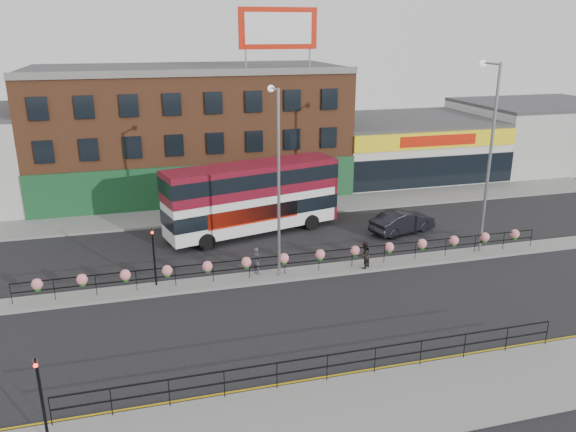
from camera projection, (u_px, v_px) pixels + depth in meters
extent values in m
plane|color=black|center=(302.00, 274.00, 31.62)|extent=(120.00, 120.00, 0.00)
cube|color=gray|center=(395.00, 403.00, 20.61)|extent=(60.00, 4.00, 0.15)
cube|color=gray|center=(257.00, 210.00, 42.58)|extent=(60.00, 4.00, 0.15)
cube|color=gray|center=(302.00, 273.00, 31.60)|extent=(60.00, 1.60, 0.15)
cube|color=gold|center=(370.00, 370.00, 22.74)|extent=(60.00, 0.10, 0.01)
cube|color=gold|center=(372.00, 372.00, 22.57)|extent=(60.00, 0.10, 0.01)
cube|color=brown|center=(190.00, 131.00, 47.35)|extent=(25.00, 12.00, 10.00)
cube|color=#3F3F42|center=(186.00, 68.00, 45.73)|extent=(25.00, 12.00, 0.30)
cube|color=#164824|center=(200.00, 187.00, 42.83)|extent=(25.00, 0.25, 3.40)
cube|color=silver|center=(404.00, 147.00, 53.13)|extent=(15.00, 12.00, 5.00)
cube|color=#3F3F42|center=(405.00, 119.00, 52.29)|extent=(15.00, 12.00, 0.30)
cube|color=yellow|center=(438.00, 140.00, 47.00)|extent=(15.00, 0.25, 1.40)
cube|color=#BC1704|center=(438.00, 140.00, 46.89)|extent=(7.00, 0.10, 0.90)
cube|color=black|center=(435.00, 172.00, 47.85)|extent=(15.00, 0.25, 2.60)
cube|color=#AEAEA9|center=(537.00, 135.00, 56.65)|extent=(14.50, 12.00, 6.00)
cube|color=#3F3F42|center=(542.00, 103.00, 55.66)|extent=(14.50, 12.00, 0.30)
cube|color=#BC1704|center=(278.00, 28.00, 41.81)|extent=(6.00, 0.25, 3.00)
cube|color=silver|center=(279.00, 28.00, 41.68)|extent=(5.10, 0.04, 2.25)
cylinder|color=gray|center=(246.00, 59.00, 41.88)|extent=(0.12, 0.12, 1.40)
cylinder|color=gray|center=(310.00, 58.00, 43.13)|extent=(0.12, 0.12, 1.40)
cube|color=black|center=(302.00, 254.00, 31.22)|extent=(30.00, 0.05, 0.05)
cube|color=black|center=(302.00, 262.00, 31.38)|extent=(30.00, 0.05, 0.05)
cylinder|color=black|center=(11.00, 294.00, 27.66)|extent=(0.04, 0.04, 1.10)
cylinder|color=black|center=(54.00, 290.00, 28.16)|extent=(0.04, 0.04, 1.10)
cylinder|color=black|center=(96.00, 285.00, 28.66)|extent=(0.04, 0.04, 1.10)
cylinder|color=black|center=(136.00, 281.00, 29.15)|extent=(0.04, 0.04, 1.10)
cylinder|color=black|center=(175.00, 276.00, 29.65)|extent=(0.04, 0.04, 1.10)
cylinder|color=black|center=(213.00, 272.00, 30.15)|extent=(0.04, 0.04, 1.10)
cylinder|color=black|center=(250.00, 268.00, 30.65)|extent=(0.04, 0.04, 1.10)
cylinder|color=black|center=(285.00, 265.00, 31.15)|extent=(0.04, 0.04, 1.10)
cylinder|color=black|center=(319.00, 261.00, 31.65)|extent=(0.04, 0.04, 1.10)
cylinder|color=black|center=(352.00, 257.00, 32.15)|extent=(0.04, 0.04, 1.10)
cylinder|color=black|center=(384.00, 254.00, 32.64)|extent=(0.04, 0.04, 1.10)
cylinder|color=black|center=(415.00, 250.00, 33.14)|extent=(0.04, 0.04, 1.10)
cylinder|color=black|center=(446.00, 247.00, 33.64)|extent=(0.04, 0.04, 1.10)
cylinder|color=black|center=(475.00, 244.00, 34.14)|extent=(0.04, 0.04, 1.10)
cylinder|color=black|center=(504.00, 241.00, 34.64)|extent=(0.04, 0.04, 1.10)
cylinder|color=black|center=(531.00, 238.00, 35.14)|extent=(0.04, 0.04, 1.10)
sphere|color=#E4777D|center=(37.00, 284.00, 27.84)|extent=(0.56, 0.56, 0.56)
sphere|color=#1F5A19|center=(38.00, 288.00, 27.92)|extent=(0.36, 0.36, 0.36)
sphere|color=#E4777D|center=(82.00, 279.00, 28.37)|extent=(0.56, 0.56, 0.56)
sphere|color=#1F5A19|center=(83.00, 283.00, 28.44)|extent=(0.36, 0.36, 0.36)
sphere|color=#E4777D|center=(125.00, 275.00, 28.90)|extent=(0.56, 0.56, 0.56)
sphere|color=#1F5A19|center=(126.00, 279.00, 28.97)|extent=(0.36, 0.36, 0.36)
sphere|color=#E4777D|center=(167.00, 270.00, 29.43)|extent=(0.56, 0.56, 0.56)
sphere|color=#1F5A19|center=(167.00, 274.00, 29.50)|extent=(0.36, 0.36, 0.36)
sphere|color=#E4777D|center=(207.00, 266.00, 29.95)|extent=(0.56, 0.56, 0.56)
sphere|color=#1F5A19|center=(208.00, 270.00, 30.03)|extent=(0.36, 0.36, 0.36)
sphere|color=#E4777D|center=(246.00, 262.00, 30.48)|extent=(0.56, 0.56, 0.56)
sphere|color=#1F5A19|center=(246.00, 266.00, 30.55)|extent=(0.36, 0.36, 0.36)
sphere|color=#E4777D|center=(284.00, 258.00, 31.01)|extent=(0.56, 0.56, 0.56)
sphere|color=#1F5A19|center=(284.00, 262.00, 31.08)|extent=(0.36, 0.36, 0.36)
sphere|color=#E4777D|center=(320.00, 254.00, 31.54)|extent=(0.56, 0.56, 0.56)
sphere|color=#1F5A19|center=(320.00, 258.00, 31.61)|extent=(0.36, 0.36, 0.36)
sphere|color=#E4777D|center=(355.00, 251.00, 32.06)|extent=(0.56, 0.56, 0.56)
sphere|color=#1F5A19|center=(355.00, 254.00, 32.14)|extent=(0.36, 0.36, 0.36)
sphere|color=#E4777D|center=(389.00, 247.00, 32.59)|extent=(0.56, 0.56, 0.56)
sphere|color=#1F5A19|center=(389.00, 251.00, 32.66)|extent=(0.36, 0.36, 0.36)
sphere|color=#E4777D|center=(422.00, 244.00, 33.12)|extent=(0.56, 0.56, 0.56)
sphere|color=#1F5A19|center=(422.00, 247.00, 33.19)|extent=(0.36, 0.36, 0.36)
sphere|color=#E4777D|center=(454.00, 240.00, 33.65)|extent=(0.56, 0.56, 0.56)
sphere|color=#1F5A19|center=(454.00, 244.00, 33.72)|extent=(0.36, 0.36, 0.36)
sphere|color=#E4777D|center=(485.00, 237.00, 34.17)|extent=(0.56, 0.56, 0.56)
sphere|color=#1F5A19|center=(484.00, 240.00, 34.25)|extent=(0.36, 0.36, 0.36)
sphere|color=#E4777D|center=(515.00, 234.00, 34.70)|extent=(0.56, 0.56, 0.56)
sphere|color=#1F5A19|center=(514.00, 237.00, 34.77)|extent=(0.36, 0.36, 0.36)
cube|color=black|center=(327.00, 355.00, 21.48)|extent=(20.00, 0.05, 0.05)
cube|color=black|center=(327.00, 366.00, 21.64)|extent=(20.00, 0.05, 0.05)
cylinder|color=black|center=(50.00, 412.00, 19.16)|extent=(0.04, 0.04, 1.10)
cylinder|color=black|center=(111.00, 402.00, 19.66)|extent=(0.04, 0.04, 1.10)
cylinder|color=black|center=(169.00, 393.00, 20.16)|extent=(0.04, 0.04, 1.10)
cylinder|color=black|center=(224.00, 384.00, 20.66)|extent=(0.04, 0.04, 1.10)
cylinder|color=black|center=(277.00, 376.00, 21.15)|extent=(0.04, 0.04, 1.10)
cylinder|color=black|center=(327.00, 368.00, 21.65)|extent=(0.04, 0.04, 1.10)
cylinder|color=black|center=(375.00, 360.00, 22.15)|extent=(0.04, 0.04, 1.10)
cylinder|color=black|center=(421.00, 353.00, 22.65)|extent=(0.04, 0.04, 1.10)
cylinder|color=black|center=(465.00, 346.00, 23.15)|extent=(0.04, 0.04, 1.10)
cylinder|color=black|center=(507.00, 339.00, 23.65)|extent=(0.04, 0.04, 1.10)
cylinder|color=black|center=(547.00, 333.00, 24.15)|extent=(0.04, 0.04, 1.10)
cube|color=silver|center=(252.00, 197.00, 37.21)|extent=(12.01, 5.45, 4.26)
cube|color=#5F0C1A|center=(252.00, 179.00, 36.82)|extent=(12.08, 5.52, 1.92)
cube|color=black|center=(252.00, 208.00, 37.45)|extent=(12.10, 5.55, 0.96)
cube|color=black|center=(252.00, 177.00, 36.77)|extent=(12.13, 5.57, 0.96)
cube|color=#5F0C1A|center=(252.00, 165.00, 36.53)|extent=(12.01, 5.45, 0.13)
cube|color=#5F0C1A|center=(326.00, 186.00, 39.92)|extent=(0.86, 2.69, 4.26)
cube|color=#BC1704|center=(254.00, 215.00, 36.10)|extent=(6.20, 1.60, 1.06)
cylinder|color=black|center=(207.00, 242.00, 34.96)|extent=(1.11, 0.57, 1.06)
cylinder|color=black|center=(192.00, 229.00, 37.16)|extent=(1.11, 0.57, 1.06)
cylinder|color=black|center=(311.00, 222.00, 38.54)|extent=(1.11, 0.57, 1.06)
cylinder|color=black|center=(292.00, 212.00, 40.74)|extent=(1.11, 0.57, 1.06)
imported|color=black|center=(402.00, 222.00, 37.93)|extent=(4.13, 5.53, 1.53)
imported|color=#34333E|center=(257.00, 261.00, 31.15)|extent=(0.83, 0.78, 1.54)
imported|color=black|center=(364.00, 255.00, 31.88)|extent=(1.33, 1.32, 1.56)
cylinder|color=gray|center=(279.00, 187.00, 29.56)|extent=(0.16, 0.16, 10.17)
cylinder|color=gray|center=(274.00, 89.00, 28.68)|extent=(0.10, 1.53, 0.10)
sphere|color=silver|center=(271.00, 88.00, 29.40)|extent=(0.37, 0.37, 0.37)
cylinder|color=gray|center=(489.00, 162.00, 32.80)|extent=(0.18, 0.18, 11.24)
cylinder|color=gray|center=(492.00, 63.00, 31.84)|extent=(0.11, 1.69, 0.11)
sphere|color=silver|center=(483.00, 64.00, 32.62)|extent=(0.40, 0.40, 0.40)
cylinder|color=black|center=(42.00, 402.00, 18.00)|extent=(0.10, 0.10, 3.20)
imported|color=black|center=(35.00, 358.00, 17.50)|extent=(0.15, 0.18, 0.90)
sphere|color=#FF190C|center=(35.00, 366.00, 17.45)|extent=(0.14, 0.14, 0.14)
cylinder|color=black|center=(154.00, 257.00, 29.44)|extent=(0.10, 0.10, 3.20)
imported|color=black|center=(152.00, 229.00, 28.93)|extent=(0.15, 0.18, 0.90)
sphere|color=#FF190C|center=(152.00, 233.00, 28.88)|extent=(0.14, 0.14, 0.14)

